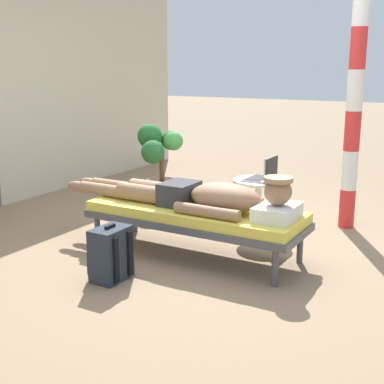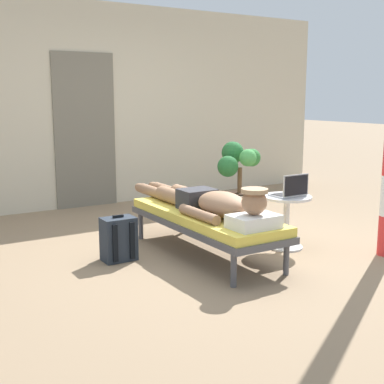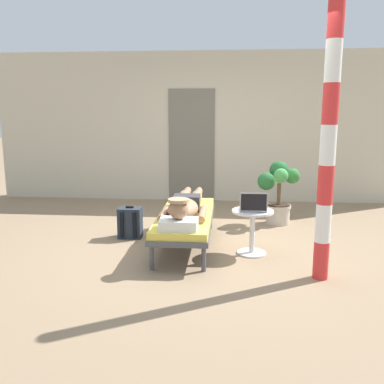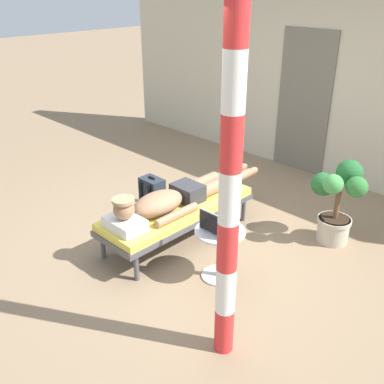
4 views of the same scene
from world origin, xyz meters
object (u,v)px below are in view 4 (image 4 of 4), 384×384
lounge_chair (178,210)px  laptop (217,227)px  side_table (220,245)px  porch_post (229,197)px  person_reclining (175,198)px  backpack (153,193)px  potted_plant (338,200)px

lounge_chair → laptop: 0.88m
side_table → porch_post: (0.64, -0.67, 0.97)m
person_reclining → porch_post: (1.45, -0.85, 0.81)m
side_table → backpack: size_ratio=1.23×
person_reclining → laptop: laptop is taller
person_reclining → backpack: (-0.76, 0.33, -0.32)m
backpack → potted_plant: size_ratio=0.46×
person_reclining → side_table: (0.80, -0.17, -0.16)m
laptop → backpack: laptop is taller
lounge_chair → side_table: side_table is taller
side_table → porch_post: 1.35m
lounge_chair → person_reclining: bearing=-90.0°
person_reclining → backpack: size_ratio=5.12×
side_table → potted_plant: bearing=72.2°
potted_plant → porch_post: 2.24m
lounge_chair → laptop: bearing=-18.9°
person_reclining → laptop: size_ratio=7.00×
porch_post → laptop: bearing=135.9°
person_reclining → porch_post: porch_post is taller
lounge_chair → laptop: laptop is taller
person_reclining → potted_plant: (1.25, 1.23, -0.02)m
potted_plant → porch_post: porch_post is taller
laptop → side_table: bearing=90.0°
side_table → porch_post: bearing=-46.4°
side_table → potted_plant: size_ratio=0.57×
side_table → lounge_chair: bearing=164.5°
person_reclining → side_table: 0.84m
potted_plant → porch_post: size_ratio=0.34×
laptop → backpack: bearing=160.4°
side_table → backpack: (-1.57, 0.51, -0.16)m
laptop → porch_post: (0.64, -0.62, 0.75)m
laptop → potted_plant: (0.45, 1.45, -0.08)m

